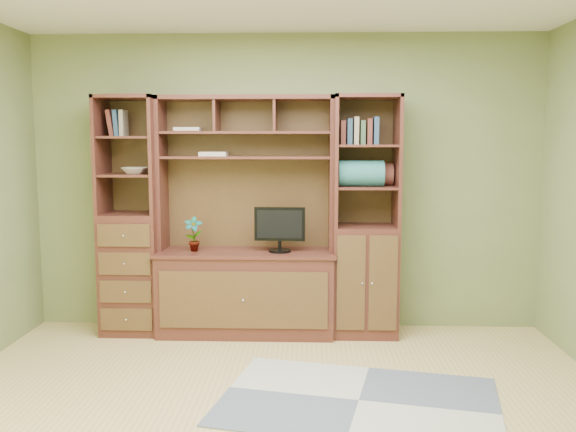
{
  "coord_description": "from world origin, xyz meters",
  "views": [
    {
      "loc": [
        0.21,
        -3.41,
        1.67
      ],
      "look_at": [
        0.05,
        1.2,
        1.1
      ],
      "focal_mm": 38.0,
      "sensor_mm": 36.0,
      "label": 1
    }
  ],
  "objects_px": {
    "center_hutch": "(246,217)",
    "monitor": "(280,221)",
    "right_tower": "(365,217)",
    "left_tower": "(131,216)"
  },
  "relations": [
    {
      "from": "center_hutch",
      "to": "monitor",
      "type": "xyz_separation_m",
      "value": [
        0.29,
        -0.03,
        -0.03
      ]
    },
    {
      "from": "right_tower",
      "to": "center_hutch",
      "type": "bearing_deg",
      "value": -177.77
    },
    {
      "from": "right_tower",
      "to": "monitor",
      "type": "height_order",
      "value": "right_tower"
    },
    {
      "from": "center_hutch",
      "to": "monitor",
      "type": "bearing_deg",
      "value": -6.8
    },
    {
      "from": "right_tower",
      "to": "monitor",
      "type": "bearing_deg",
      "value": -174.14
    },
    {
      "from": "left_tower",
      "to": "center_hutch",
      "type": "bearing_deg",
      "value": -2.29
    },
    {
      "from": "left_tower",
      "to": "monitor",
      "type": "xyz_separation_m",
      "value": [
        1.29,
        -0.07,
        -0.03
      ]
    },
    {
      "from": "center_hutch",
      "to": "left_tower",
      "type": "bearing_deg",
      "value": 177.71
    },
    {
      "from": "monitor",
      "to": "left_tower",
      "type": "bearing_deg",
      "value": 179.19
    },
    {
      "from": "right_tower",
      "to": "monitor",
      "type": "relative_size",
      "value": 3.89
    }
  ]
}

